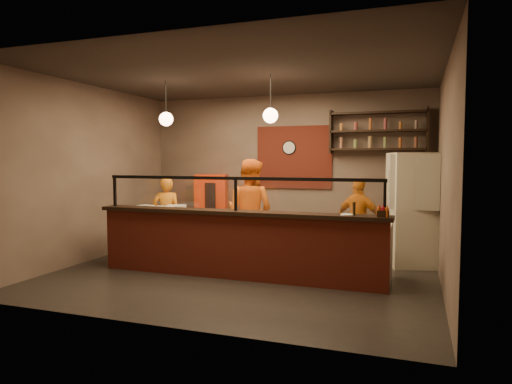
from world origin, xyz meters
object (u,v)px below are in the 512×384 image
at_px(fridge, 414,210).
at_px(wall_clock, 289,148).
at_px(cook_left, 167,216).
at_px(cook_right, 359,220).
at_px(red_cooler, 212,210).
at_px(cook_mid, 250,211).
at_px(condiment_caddy, 383,213).
at_px(pepper_mill, 354,209).
at_px(pizza_dough, 221,216).

bearing_deg(fridge, wall_clock, 142.97).
relative_size(cook_left, cook_right, 1.00).
xyz_separation_m(fridge, red_cooler, (-4.15, 0.62, -0.22)).
height_order(cook_mid, cook_right, cook_mid).
height_order(red_cooler, condiment_caddy, red_cooler).
height_order(cook_mid, condiment_caddy, cook_mid).
xyz_separation_m(wall_clock, condiment_caddy, (2.10, -2.80, -0.99)).
bearing_deg(cook_left, pepper_mill, 140.94).
bearing_deg(cook_mid, red_cooler, -34.11).
bearing_deg(wall_clock, pizza_dough, -103.54).
height_order(cook_right, pepper_mill, cook_right).
bearing_deg(cook_mid, cook_right, -150.08).
height_order(cook_left, pizza_dough, cook_left).
distance_m(cook_left, red_cooler, 1.26).
relative_size(cook_left, pizza_dough, 2.68).
xyz_separation_m(pizza_dough, condiment_caddy, (2.66, -0.49, 0.20)).
distance_m(cook_left, pepper_mill, 3.99).
relative_size(wall_clock, condiment_caddy, 1.82).
distance_m(cook_left, cook_mid, 1.81).
bearing_deg(cook_right, condiment_caddy, 124.34).
height_order(cook_mid, red_cooler, cook_mid).
bearing_deg(wall_clock, cook_right, -32.77).
xyz_separation_m(wall_clock, pizza_dough, (-0.56, -2.31, -1.19)).
bearing_deg(red_cooler, condiment_caddy, -50.47).
relative_size(cook_left, fridge, 0.77).
height_order(cook_right, fridge, fridge).
distance_m(wall_clock, condiment_caddy, 3.64).
distance_m(fridge, condiment_caddy, 1.91).
bearing_deg(pizza_dough, cook_left, 151.84).
bearing_deg(fridge, red_cooler, 154.88).
bearing_deg(wall_clock, pepper_mill, -58.34).
distance_m(pizza_dough, pepper_mill, 2.32).
xyz_separation_m(fridge, condiment_caddy, (-0.40, -1.87, 0.12)).
xyz_separation_m(cook_mid, pepper_mill, (1.97, -1.09, 0.22)).
height_order(fridge, pizza_dough, fridge).
xyz_separation_m(cook_left, cook_mid, (1.80, -0.17, 0.17)).
xyz_separation_m(cook_left, cook_right, (3.64, 0.48, 0.00)).
relative_size(fridge, pizza_dough, 3.48).
bearing_deg(red_cooler, cook_left, -126.17).
relative_size(pizza_dough, pepper_mill, 3.00).
bearing_deg(cook_mid, wall_clock, -88.83).
bearing_deg(pizza_dough, condiment_caddy, -10.50).
bearing_deg(cook_right, fridge, -156.96).
bearing_deg(fridge, pepper_mill, -130.18).
xyz_separation_m(wall_clock, red_cooler, (-1.65, -0.31, -1.33)).
bearing_deg(cook_left, cook_mid, 154.04).
relative_size(wall_clock, pizza_dough, 0.53).
xyz_separation_m(cook_left, fridge, (4.57, 0.57, 0.22)).
bearing_deg(fridge, pizza_dough, -172.38).
xyz_separation_m(cook_right, red_cooler, (-3.23, 0.70, 0.01)).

